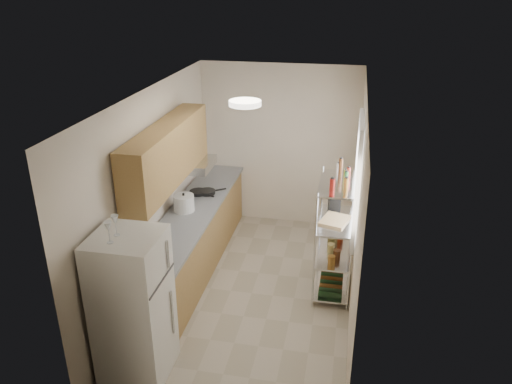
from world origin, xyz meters
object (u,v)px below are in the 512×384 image
frying_pan_large (198,192)px  cutting_board (335,220)px  espresso_machine (334,200)px  rice_cooker (184,203)px  refrigerator (133,307)px

frying_pan_large → cutting_board: bearing=3.2°
cutting_board → espresso_machine: espresso_machine is taller
rice_cooker → frying_pan_large: bearing=88.8°
frying_pan_large → espresso_machine: bearing=12.6°
frying_pan_large → espresso_machine: size_ratio=1.02×
frying_pan_large → cutting_board: size_ratio=0.64×
rice_cooker → cutting_board: size_ratio=0.70×
cutting_board → espresso_machine: 0.38m
refrigerator → espresso_machine: bearing=50.1°
refrigerator → cutting_board: (1.86, 1.83, 0.23)m
rice_cooker → espresso_machine: (1.97, 0.21, 0.12)m
rice_cooker → refrigerator: bearing=-86.1°
frying_pan_large → rice_cooker: bearing=-67.7°
refrigerator → cutting_board: 2.63m
rice_cooker → espresso_machine: size_ratio=1.11×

